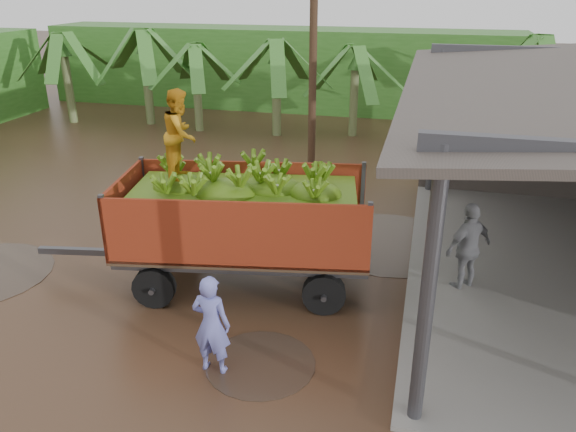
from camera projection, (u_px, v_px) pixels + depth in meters
The scene contains 7 objects.
ground at pixel (176, 259), 12.35m from camera, with size 100.00×100.00×0.00m, color black.
hedge_north at pixel (278, 68), 26.38m from camera, with size 22.00×3.00×3.60m, color #2D661E.
banana_trailer at pixel (243, 217), 10.83m from camera, with size 6.73×3.09×3.88m.
man_blue at pixel (211, 325), 8.54m from camera, with size 0.61×0.40×1.67m, color #6E72C9.
man_grey at pixel (468, 248), 10.80m from camera, with size 1.07×0.45×1.83m, color gray.
utility_pole at pixel (313, 48), 16.62m from camera, with size 1.20×0.24×7.49m.
banana_plants at pixel (100, 102), 18.74m from camera, with size 24.21×20.68×4.11m.
Camera 1 is at (5.09, -10.06, 5.70)m, focal length 35.00 mm.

